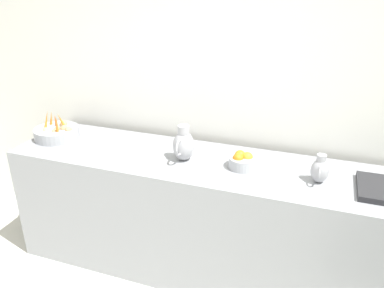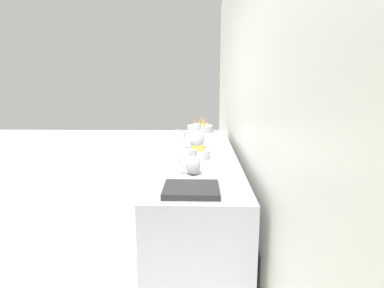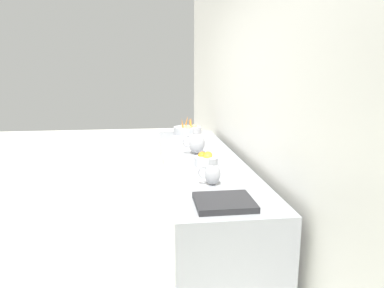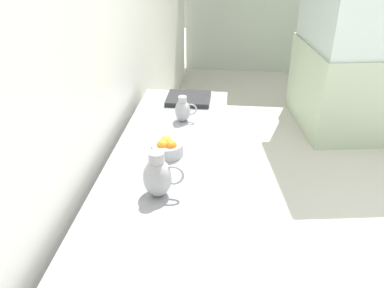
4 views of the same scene
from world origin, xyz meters
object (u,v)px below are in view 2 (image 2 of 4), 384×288
vegetable_colander (200,128)px  metal_pitcher_short (193,164)px  orange_bowl (198,153)px  metal_pitcher_tall (197,137)px

vegetable_colander → metal_pitcher_short: (0.05, 1.99, 0.04)m
vegetable_colander → metal_pitcher_short: bearing=88.5°
orange_bowl → vegetable_colander: bearing=-90.5°
vegetable_colander → orange_bowl: bearing=89.5°
vegetable_colander → metal_pitcher_tall: metal_pitcher_tall is taller
vegetable_colander → metal_pitcher_short: 1.99m
metal_pitcher_tall → metal_pitcher_short: 0.91m
metal_pitcher_tall → metal_pitcher_short: bearing=88.9°
orange_bowl → metal_pitcher_short: size_ratio=1.07×
orange_bowl → metal_pitcher_tall: size_ratio=0.79×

